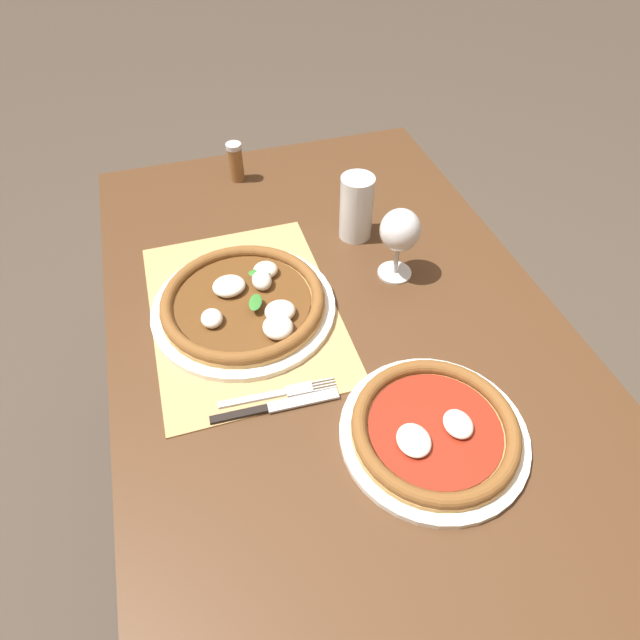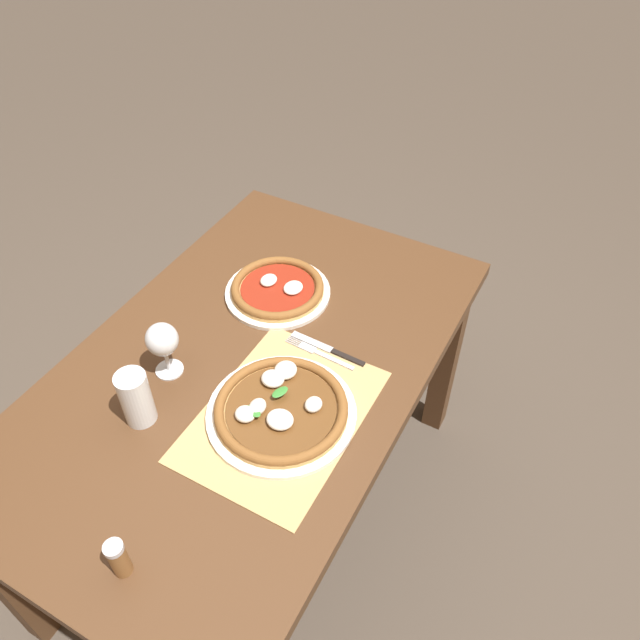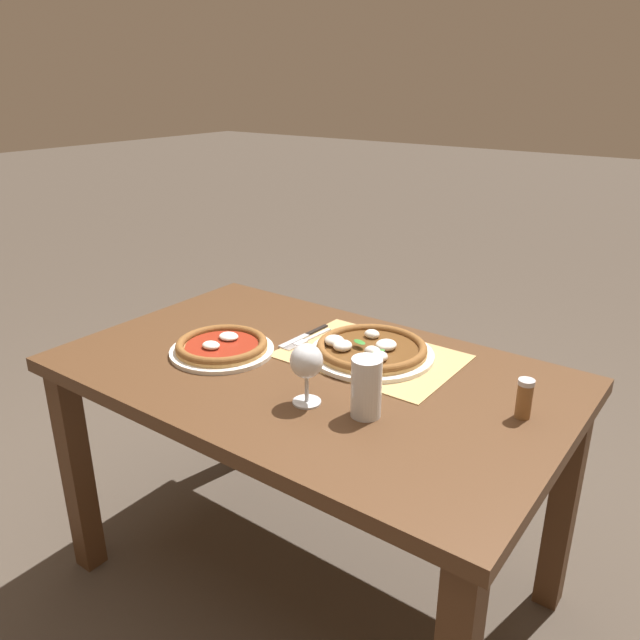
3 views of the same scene
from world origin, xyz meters
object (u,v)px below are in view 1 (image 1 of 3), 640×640
at_px(fork, 279,393).
at_px(pepper_shaker, 235,162).
at_px(pizza_near, 244,302).
at_px(pizza_far, 434,430).
at_px(wine_glass, 400,233).
at_px(pint_glass, 356,209).
at_px(knife, 276,406).

relative_size(fork, pepper_shaker, 2.07).
height_order(pizza_near, pepper_shaker, pepper_shaker).
height_order(pizza_near, pizza_far, pizza_near).
relative_size(pizza_near, pizza_far, 1.18).
distance_m(pizza_far, pepper_shaker, 0.84).
distance_m(pizza_near, pizza_far, 0.43).
relative_size(pizza_near, wine_glass, 2.27).
distance_m(pint_glass, fork, 0.46).
relative_size(pizza_near, pint_glass, 2.43).
xyz_separation_m(fork, pepper_shaker, (-0.67, 0.06, 0.04)).
bearing_deg(pizza_far, pepper_shaker, -169.43).
relative_size(pizza_far, fork, 1.48).
xyz_separation_m(wine_glass, pint_glass, (-0.15, -0.04, -0.04)).
bearing_deg(fork, pint_glass, 144.26).
bearing_deg(fork, pizza_far, 55.31).
height_order(pizza_near, pint_glass, pint_glass).
xyz_separation_m(wine_glass, fork, (0.23, -0.30, -0.10)).
bearing_deg(pizza_far, pint_glass, 174.03).
relative_size(pizza_far, pepper_shaker, 3.07).
xyz_separation_m(pint_glass, fork, (0.37, -0.27, -0.06)).
height_order(pint_glass, fork, pint_glass).
bearing_deg(wine_glass, pepper_shaker, -151.44).
height_order(wine_glass, knife, wine_glass).
bearing_deg(pizza_far, knife, -118.91).
xyz_separation_m(pizza_near, pepper_shaker, (-0.46, 0.07, 0.03)).
xyz_separation_m(pizza_far, pepper_shaker, (-0.82, -0.15, 0.03)).
height_order(fork, knife, knife).
distance_m(pizza_near, knife, 0.24).
height_order(pizza_far, fork, pizza_far).
height_order(pint_glass, knife, pint_glass).
bearing_deg(pepper_shaker, knife, -5.91).
bearing_deg(pizza_near, pepper_shaker, 170.81).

